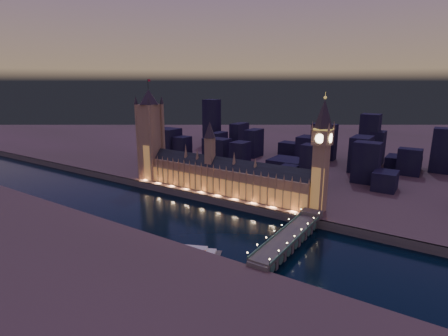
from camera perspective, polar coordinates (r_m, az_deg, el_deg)
The scene contains 9 objects.
ground_plane at distance 349.56m, azimuth -5.69°, elevation -7.78°, with size 2000.00×2000.00×0.00m, color black.
north_bank at distance 808.06m, azimuth 18.13°, elevation 4.38°, with size 2000.00×960.00×8.00m, color #423930.
embankment_wall at distance 378.77m, azimuth -1.80°, elevation -5.33°, with size 2000.00×2.50×8.00m, color #4A4746.
palace_of_westminster at distance 388.24m, azimuth -0.01°, elevation -1.38°, with size 202.00×21.91×78.00m.
victoria_tower at distance 448.77m, azimuth -11.95°, elevation 6.03°, with size 31.68×31.68×123.75m.
elizabeth_tower at distance 333.35m, azimuth 15.68°, elevation 3.33°, with size 18.00×18.00×112.13m.
westminster_bridge at distance 293.57m, azimuth 10.83°, elevation -11.10°, with size 17.76×113.00×15.90m.
river_boat at distance 279.74m, azimuth -5.30°, elevation -13.23°, with size 46.68×28.01×4.50m.
city_backdrop at distance 536.91m, azimuth 13.75°, elevation 3.10°, with size 476.88×215.63×87.53m.
Camera 1 is at (205.74, -251.34, 129.20)m, focal length 28.00 mm.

